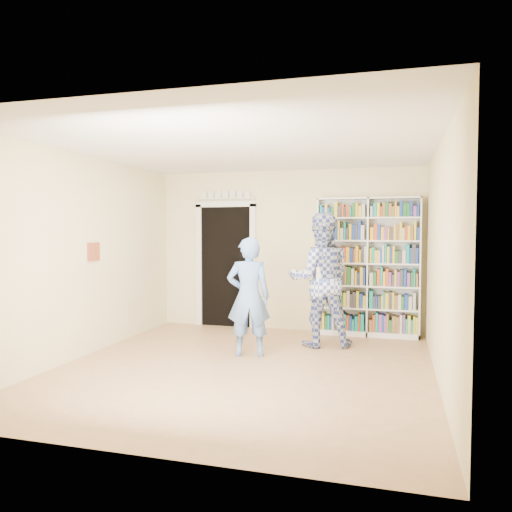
{
  "coord_description": "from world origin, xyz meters",
  "views": [
    {
      "loc": [
        1.79,
        -5.79,
        1.7
      ],
      "look_at": [
        -0.1,
        0.9,
        1.33
      ],
      "focal_mm": 35.0,
      "sensor_mm": 36.0,
      "label": 1
    }
  ],
  "objects": [
    {
      "name": "paper_sheet",
      "position": [
        0.81,
        1.19,
        1.03
      ],
      "size": [
        0.2,
        0.1,
        0.3
      ],
      "primitive_type": "cube",
      "rotation": [
        0.0,
        0.0,
        0.46
      ],
      "color": "white",
      "rests_on": "man_plaid"
    },
    {
      "name": "man_blue",
      "position": [
        -0.12,
        0.59,
        0.8
      ],
      "size": [
        0.67,
        0.54,
        1.6
      ],
      "primitive_type": "imported",
      "rotation": [
        0.0,
        0.0,
        3.44
      ],
      "color": "#5F8BD5",
      "rests_on": "floor"
    },
    {
      "name": "ceiling",
      "position": [
        0.0,
        0.0,
        2.7
      ],
      "size": [
        5.0,
        5.0,
        0.0
      ],
      "primitive_type": "plane",
      "rotation": [
        3.14,
        0.0,
        0.0
      ],
      "color": "white",
      "rests_on": "wall_back"
    },
    {
      "name": "wall_back",
      "position": [
        0.0,
        2.5,
        1.35
      ],
      "size": [
        4.5,
        0.0,
        4.5
      ],
      "primitive_type": "plane",
      "rotation": [
        1.57,
        0.0,
        0.0
      ],
      "color": "#F5E7A9",
      "rests_on": "floor"
    },
    {
      "name": "wall_art",
      "position": [
        -2.23,
        0.2,
        1.4
      ],
      "size": [
        0.03,
        0.25,
        0.25
      ],
      "primitive_type": "cube",
      "color": "maroon",
      "rests_on": "wall_left"
    },
    {
      "name": "floor",
      "position": [
        0.0,
        0.0,
        0.0
      ],
      "size": [
        5.0,
        5.0,
        0.0
      ],
      "primitive_type": "plane",
      "color": "#A3774E",
      "rests_on": "ground"
    },
    {
      "name": "bookshelf",
      "position": [
        1.35,
        2.34,
        1.12
      ],
      "size": [
        1.61,
        0.3,
        2.21
      ],
      "rotation": [
        0.0,
        0.0,
        -0.1
      ],
      "color": "white",
      "rests_on": "floor"
    },
    {
      "name": "wall_left",
      "position": [
        -2.25,
        0.0,
        1.35
      ],
      "size": [
        0.0,
        5.0,
        5.0
      ],
      "primitive_type": "plane",
      "rotation": [
        1.57,
        0.0,
        1.57
      ],
      "color": "#F5E7A9",
      "rests_on": "floor"
    },
    {
      "name": "wall_right",
      "position": [
        2.25,
        0.0,
        1.35
      ],
      "size": [
        0.0,
        5.0,
        5.0
      ],
      "primitive_type": "plane",
      "rotation": [
        1.57,
        0.0,
        -1.57
      ],
      "color": "#F5E7A9",
      "rests_on": "floor"
    },
    {
      "name": "man_plaid",
      "position": [
        0.73,
        1.43,
        0.97
      ],
      "size": [
        1.1,
        0.95,
        1.95
      ],
      "primitive_type": "imported",
      "rotation": [
        0.0,
        0.0,
        3.39
      ],
      "color": "#314496",
      "rests_on": "floor"
    },
    {
      "name": "doorway",
      "position": [
        -1.1,
        2.48,
        1.18
      ],
      "size": [
        1.1,
        0.08,
        2.43
      ],
      "color": "black",
      "rests_on": "floor"
    }
  ]
}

